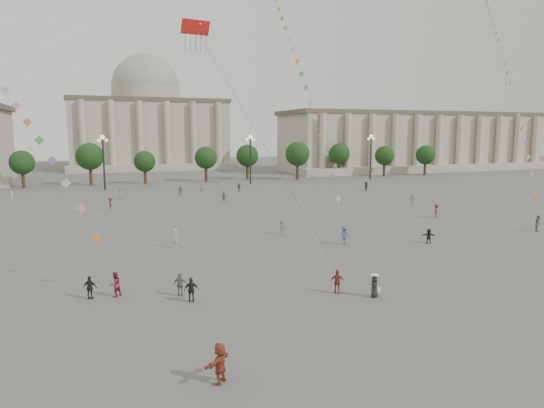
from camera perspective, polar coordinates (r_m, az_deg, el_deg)
name	(u,v)px	position (r m, az deg, el deg)	size (l,w,h in m)	color
ground	(349,287)	(36.22, 9.09, -9.60)	(360.00, 360.00, 0.00)	#565451
hall_east	(414,141)	(154.34, 16.40, 7.08)	(84.00, 26.22, 17.20)	#A79F8C
hall_central	(148,122)	(160.07, -14.43, 9.28)	(48.30, 34.30, 35.50)	#A79F8C
tree_row	(175,159)	(109.40, -11.39, 5.25)	(137.12, 5.12, 8.00)	#34251A
lamp_post_mid_west	(103,152)	(100.00, -19.25, 5.79)	(2.00, 0.90, 10.65)	#262628
lamp_post_mid_east	(250,150)	(105.01, -2.57, 6.35)	(2.00, 0.90, 10.65)	#262628
lamp_post_far_east	(371,148)	(117.71, 11.56, 6.42)	(2.00, 0.90, 10.65)	#262628
person_crowd_0	(239,187)	(92.26, -3.91, 1.96)	(0.91, 0.38, 1.55)	navy
person_crowd_3	(429,236)	(51.61, 17.95, -3.60)	(1.40, 0.45, 1.51)	black
person_crowd_4	(223,188)	(90.83, -5.80, 1.91)	(1.65, 0.53, 1.78)	silver
person_crowd_6	(282,227)	(53.39, 1.18, -2.71)	(1.07, 0.62, 1.66)	slate
person_crowd_7	(412,199)	(78.50, 16.13, 0.54)	(1.51, 0.48, 1.63)	#B9B9B5
person_crowd_8	(437,211)	(67.37, 18.79, -0.77)	(1.16, 0.67, 1.80)	maroon
person_crowd_9	(366,186)	(94.81, 11.02, 2.07)	(1.65, 0.53, 1.78)	black
person_crowd_10	(12,197)	(89.06, -28.27, 0.77)	(0.60, 0.40, 1.66)	silver
person_crowd_12	(224,197)	(78.79, -5.67, 0.82)	(1.41, 0.45, 1.52)	slate
person_crowd_13	(176,238)	(48.21, -11.26, -3.98)	(0.67, 0.44, 1.84)	#B8B7B3
person_crowd_16	(180,191)	(87.93, -10.74, 1.54)	(0.96, 0.40, 1.64)	slate
person_crowd_17	(111,204)	(73.78, -18.44, 0.02)	(1.17, 0.67, 1.82)	maroon
person_crowd_18	(120,193)	(86.22, -17.43, 1.22)	(0.89, 0.58, 1.82)	gray
person_crowd_19	(202,188)	(90.82, -8.29, 1.85)	(0.63, 0.42, 1.74)	#5E5E63
tourist_0	(337,282)	(34.48, 7.71, -9.04)	(0.98, 0.41, 1.68)	maroon
tourist_1	(90,288)	(35.28, -20.62, -9.19)	(0.93, 0.39, 1.59)	black
tourist_2	(220,363)	(22.90, -6.17, -18.11)	(1.74, 0.55, 1.87)	#963A29
tourist_3	(180,285)	(34.26, -10.74, -9.29)	(0.94, 0.39, 1.61)	#5E5E63
tourist_4	(191,290)	(32.97, -9.46, -9.93)	(0.97, 0.40, 1.65)	black
kite_flyer_0	(115,284)	(35.23, -17.97, -8.96)	(0.84, 0.66, 1.73)	maroon
kite_flyer_1	(345,235)	(48.98, 8.54, -3.66)	(1.25, 0.72, 1.94)	#38557F
kite_flyer_2	(538,223)	(62.69, 28.85, -2.01)	(0.90, 0.70, 1.86)	slate
hat_person	(375,286)	(34.16, 11.98, -9.39)	(0.86, 0.76, 1.69)	black
dragon_kite	(197,39)	(39.00, -8.79, 18.62)	(5.04, 4.76, 20.94)	red
kite_train_mid	(274,3)	(77.18, 0.24, 22.61)	(6.46, 53.10, 75.44)	#3F3F3F
kite_train_east	(504,64)	(84.58, 25.61, 14.66)	(23.74, 35.05, 56.50)	#3F3F3F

